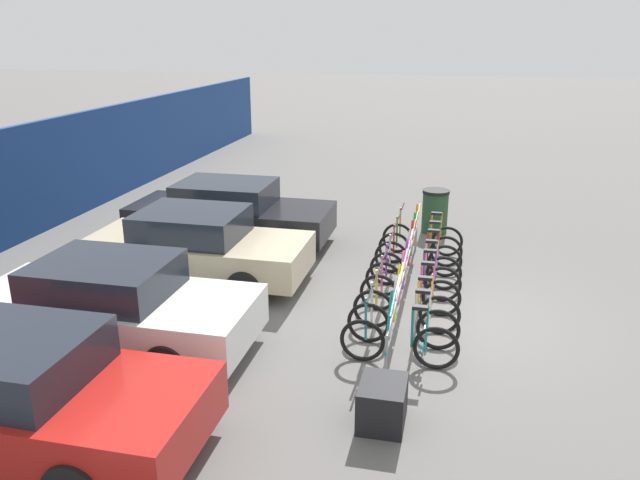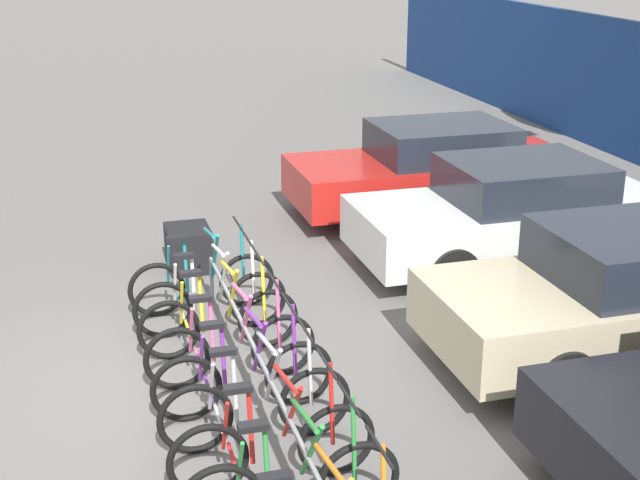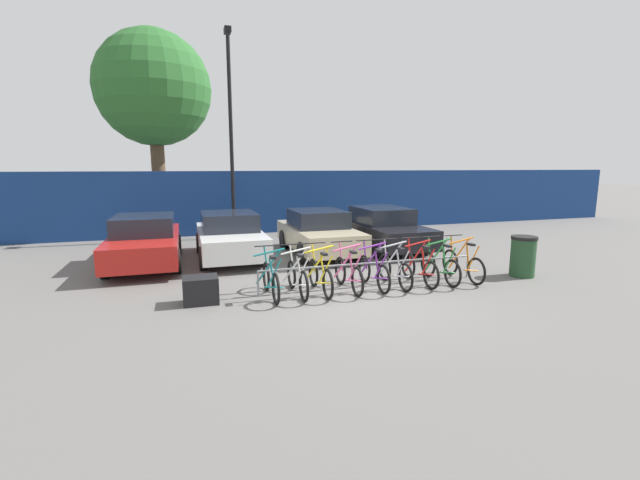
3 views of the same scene
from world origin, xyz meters
TOP-DOWN VIEW (x-y plane):
  - ground_plane at (0.00, 0.00)m, footprint 120.00×120.00m
  - bike_rack at (0.66, 0.68)m, footprint 5.34×0.04m
  - bicycle_teal at (-1.74, 0.53)m, footprint 0.68×1.71m
  - bicycle_white at (-1.16, 0.53)m, footprint 0.68×1.71m
  - bicycle_yellow at (-0.63, 0.53)m, footprint 0.68×1.71m
  - bicycle_pink at (0.03, 0.53)m, footprint 0.68×1.71m
  - bicycle_purple at (0.65, 0.53)m, footprint 0.68×1.71m
  - bicycle_silver at (1.19, 0.53)m, footprint 0.68×1.71m
  - bicycle_red at (1.84, 0.53)m, footprint 0.68×1.71m
  - car_red at (-4.54, 4.62)m, footprint 1.91×4.43m
  - car_white at (-2.16, 4.74)m, footprint 1.91×4.21m
  - car_beige at (0.59, 4.59)m, footprint 1.91×4.15m
  - cargo_crate at (-3.19, 0.57)m, footprint 0.70×0.56m

SIDE VIEW (x-z plane):
  - ground_plane at x=0.00m, z-range 0.00..0.00m
  - cargo_crate at x=-3.19m, z-range 0.00..0.55m
  - bicycle_teal at x=-1.74m, z-range -0.15..0.90m
  - bicycle_white at x=-1.16m, z-range -0.15..0.90m
  - bicycle_yellow at x=-0.63m, z-range -0.15..0.90m
  - bicycle_pink at x=0.03m, z-range -0.15..0.90m
  - bicycle_purple at x=0.65m, z-range -0.15..0.90m
  - bicycle_silver at x=1.19m, z-range -0.15..0.90m
  - bicycle_red at x=1.84m, z-range -0.15..0.90m
  - bike_rack at x=0.66m, z-range 0.22..0.79m
  - car_beige at x=0.59m, z-range -0.01..1.39m
  - car_white at x=-2.16m, z-range -0.01..1.39m
  - car_red at x=-4.54m, z-range -0.01..1.39m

